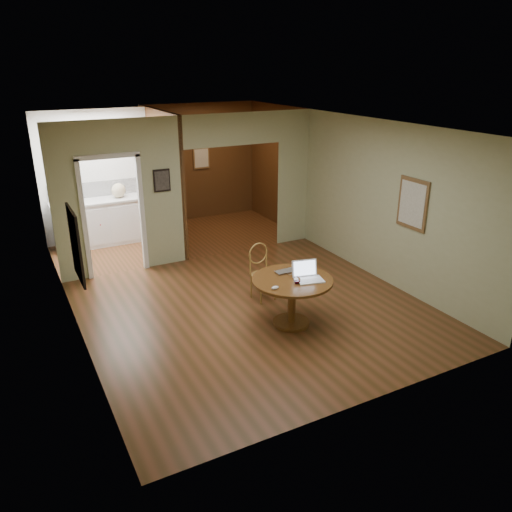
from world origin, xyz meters
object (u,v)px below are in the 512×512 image
chair (261,268)px  closed_laptop (289,272)px  dining_table (292,291)px  open_laptop (308,275)px

chair → closed_laptop: chair is taller
dining_table → open_laptop: bearing=-28.6°
closed_laptop → chair: bearing=91.4°
chair → closed_laptop: size_ratio=2.56×
dining_table → open_laptop: 0.33m
open_laptop → dining_table: bearing=164.6°
dining_table → closed_laptop: (0.06, 0.20, 0.20)m
dining_table → open_laptop: (0.18, -0.10, 0.25)m
dining_table → closed_laptop: closed_laptop is taller
chair → open_laptop: open_laptop is taller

